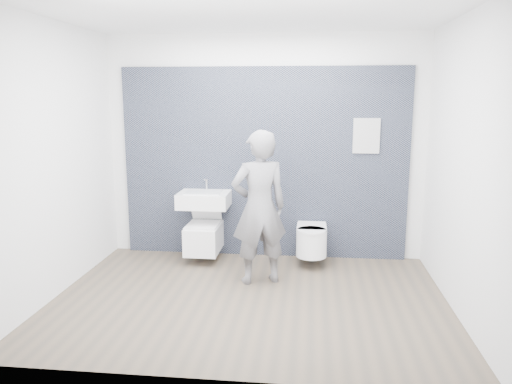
# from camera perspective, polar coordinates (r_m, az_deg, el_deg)

# --- Properties ---
(ground) EXTENTS (4.00, 4.00, 0.00)m
(ground) POSITION_cam_1_polar(r_m,az_deg,el_deg) (5.23, -0.75, -12.10)
(ground) COLOR brown
(ground) RESTS_ON ground
(room_shell) EXTENTS (4.00, 4.00, 4.00)m
(room_shell) POSITION_cam_1_polar(r_m,az_deg,el_deg) (4.82, -0.80, 7.30)
(room_shell) COLOR silver
(room_shell) RESTS_ON ground
(tile_wall) EXTENTS (3.60, 0.06, 2.40)m
(tile_wall) POSITION_cam_1_polar(r_m,az_deg,el_deg) (6.60, 0.85, -7.11)
(tile_wall) COLOR black
(tile_wall) RESTS_ON ground
(washbasin) EXTENTS (0.63, 0.47, 0.47)m
(washbasin) POSITION_cam_1_polar(r_m,az_deg,el_deg) (6.25, -5.96, -0.83)
(washbasin) COLOR white
(washbasin) RESTS_ON ground
(toilet_square) EXTENTS (0.40, 0.58, 0.73)m
(toilet_square) POSITION_cam_1_polar(r_m,az_deg,el_deg) (6.31, -5.98, -5.04)
(toilet_square) COLOR white
(toilet_square) RESTS_ON ground
(toilet_rounded) EXTENTS (0.37, 0.62, 0.34)m
(toilet_rounded) POSITION_cam_1_polar(r_m,az_deg,el_deg) (6.15, 6.36, -5.48)
(toilet_rounded) COLOR white
(toilet_rounded) RESTS_ON ground
(info_placard) EXTENTS (0.32, 0.03, 0.43)m
(info_placard) POSITION_cam_1_polar(r_m,az_deg,el_deg) (6.56, 11.93, -7.47)
(info_placard) COLOR white
(info_placard) RESTS_ON ground
(visitor) EXTENTS (0.72, 0.60, 1.69)m
(visitor) POSITION_cam_1_polar(r_m,az_deg,el_deg) (5.43, 0.37, -1.81)
(visitor) COLOR slate
(visitor) RESTS_ON ground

